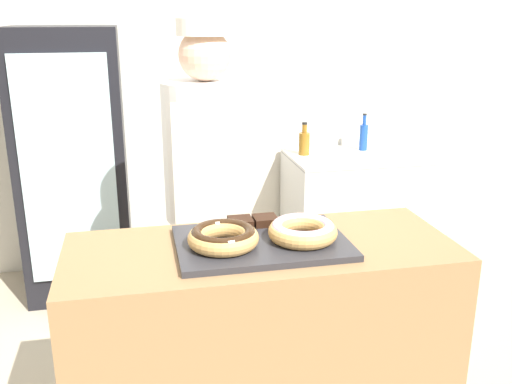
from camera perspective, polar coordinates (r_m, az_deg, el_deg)
The scene contains 12 objects.
wall_back at distance 4.10m, azimuth -6.11°, elevation 11.38°, with size 8.00×0.06×2.70m.
display_counter at distance 2.36m, azimuth 0.53°, elevation -16.04°, with size 1.46×0.59×0.95m.
serving_tray at distance 2.13m, azimuth 0.57°, elevation -5.10°, with size 0.63×0.44×0.02m.
donut_chocolate_glaze at distance 2.06m, azimuth -3.29°, elevation -4.45°, with size 0.26×0.26×0.07m.
donut_light_glaze at distance 2.12m, azimuth 4.69°, elevation -3.81°, with size 0.26×0.26×0.07m.
brownie_back_left at distance 2.26m, azimuth -1.57°, elevation -3.03°, with size 0.09×0.09×0.03m.
brownie_back_right at distance 2.28m, azimuth 0.93°, elevation -2.84°, with size 0.09×0.09×0.03m.
baker_person at distance 2.70m, azimuth -4.77°, elevation -0.98°, with size 0.40×0.40×1.76m.
beverage_fridge at distance 3.81m, azimuth -17.78°, elevation 2.57°, with size 0.65×0.59×1.70m.
chest_freezer at distance 4.20m, azimuth 9.57°, elevation -1.73°, with size 0.92×0.62×0.82m.
bottle_amber at distance 4.04m, azimuth 4.84°, elevation 4.97°, with size 0.08×0.08×0.23m.
bottle_blue at distance 4.23m, azimuth 10.71°, elevation 5.52°, with size 0.06×0.06×0.27m.
Camera 1 is at (-0.44, -1.92, 1.77)m, focal length 40.00 mm.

